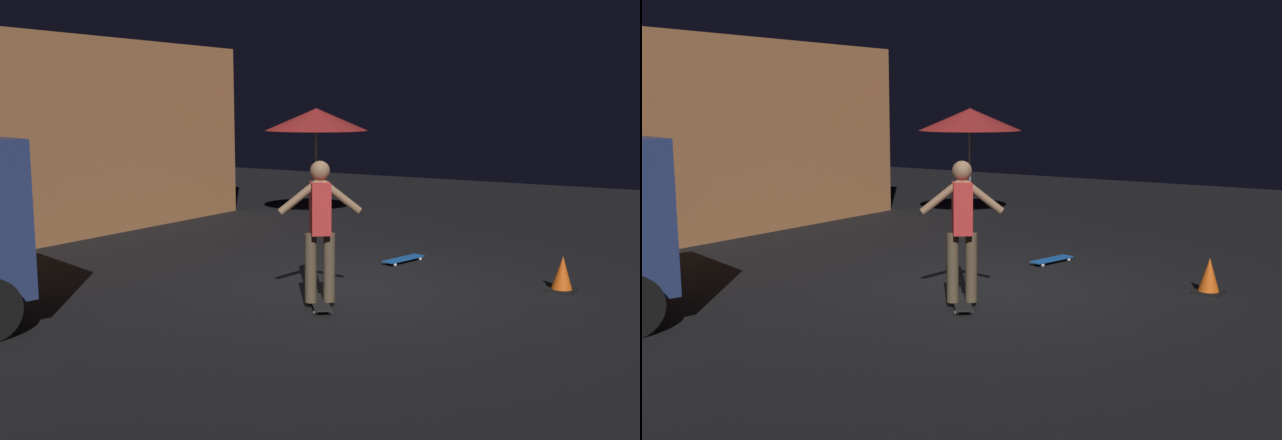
{
  "view_description": "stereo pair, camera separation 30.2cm",
  "coord_description": "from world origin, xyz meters",
  "views": [
    {
      "loc": [
        -8.3,
        -4.62,
        2.39
      ],
      "look_at": [
        -1.04,
        -0.1,
        1.05
      ],
      "focal_mm": 41.75,
      "sensor_mm": 36.0,
      "label": 1
    },
    {
      "loc": [
        -8.13,
        -4.87,
        2.39
      ],
      "look_at": [
        -1.04,
        -0.1,
        1.05
      ],
      "focal_mm": 41.75,
      "sensor_mm": 36.0,
      "label": 2
    }
  ],
  "objects": [
    {
      "name": "patio_umbrella",
      "position": [
        4.67,
        3.55,
        2.07
      ],
      "size": [
        2.1,
        2.1,
        2.3
      ],
      "color": "slate",
      "rests_on": "ground_plane"
    },
    {
      "name": "traffic_cone",
      "position": [
        1.27,
        -2.33,
        0.21
      ],
      "size": [
        0.34,
        0.34,
        0.46
      ],
      "color": "black",
      "rests_on": "ground_plane"
    },
    {
      "name": "skateboard_ridden",
      "position": [
        -1.04,
        -0.1,
        0.06
      ],
      "size": [
        0.74,
        0.64,
        0.07
      ],
      "color": "black",
      "rests_on": "ground_plane"
    },
    {
      "name": "skater",
      "position": [
        -1.04,
        -0.1,
        1.04
      ],
      "size": [
        0.68,
        0.83,
        1.67
      ],
      "color": "brown",
      "rests_on": "skateboard_ridden"
    },
    {
      "name": "skateboard_spare",
      "position": [
        1.77,
        0.15,
        0.06
      ],
      "size": [
        0.81,
        0.38,
        0.07
      ],
      "color": "#1959B2",
      "rests_on": "ground_plane"
    },
    {
      "name": "ground_plane",
      "position": [
        0.0,
        0.0,
        0.0
      ],
      "size": [
        28.0,
        28.0,
        0.0
      ],
      "primitive_type": "plane",
      "color": "black"
    }
  ]
}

